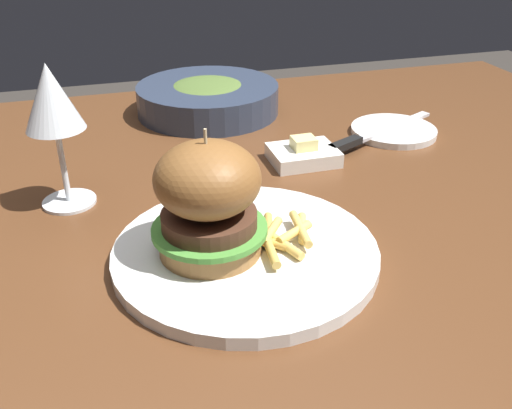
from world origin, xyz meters
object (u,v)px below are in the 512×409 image
(wine_glass, at_px, (52,102))
(butter_dish, at_px, (303,154))
(table_knife, at_px, (373,134))
(soup_bowl, at_px, (208,97))
(main_plate, at_px, (246,253))
(burger_sandwich, at_px, (204,200))
(bread_plate, at_px, (394,131))

(wine_glass, height_order, butter_dish, wine_glass)
(table_knife, bearing_deg, butter_dish, -164.02)
(table_knife, distance_m, soup_bowl, 0.29)
(main_plate, distance_m, soup_bowl, 0.44)
(butter_dish, height_order, soup_bowl, soup_bowl)
(burger_sandwich, height_order, bread_plate, burger_sandwich)
(burger_sandwich, distance_m, soup_bowl, 0.45)
(soup_bowl, bearing_deg, table_knife, -43.79)
(burger_sandwich, distance_m, bread_plate, 0.44)
(main_plate, relative_size, soup_bowl, 1.14)
(bread_plate, height_order, butter_dish, butter_dish)
(table_knife, distance_m, butter_dish, 0.13)
(main_plate, bearing_deg, bread_plate, 40.20)
(wine_glass, xyz_separation_m, butter_dish, (0.31, 0.03, -0.11))
(table_knife, xyz_separation_m, soup_bowl, (-0.21, 0.20, 0.01))
(burger_sandwich, xyz_separation_m, butter_dish, (0.18, 0.20, -0.06))
(bread_plate, height_order, soup_bowl, soup_bowl)
(table_knife, height_order, butter_dish, butter_dish)
(bread_plate, bearing_deg, butter_dish, -161.42)
(wine_glass, distance_m, butter_dish, 0.33)
(main_plate, height_order, wine_glass, wine_glass)
(butter_dish, bearing_deg, soup_bowl, 109.47)
(main_plate, xyz_separation_m, butter_dish, (0.14, 0.21, 0.00))
(wine_glass, bearing_deg, table_knife, 8.43)
(wine_glass, xyz_separation_m, soup_bowl, (0.23, 0.26, -0.10))
(main_plate, height_order, burger_sandwich, burger_sandwich)
(burger_sandwich, bearing_deg, wine_glass, 127.50)
(bread_plate, xyz_separation_m, butter_dish, (-0.17, -0.06, 0.01))
(wine_glass, relative_size, table_knife, 0.79)
(table_knife, bearing_deg, wine_glass, -171.57)
(butter_dish, bearing_deg, table_knife, 15.98)
(burger_sandwich, relative_size, table_knife, 0.60)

